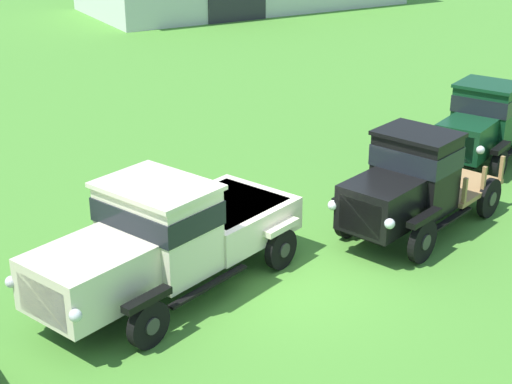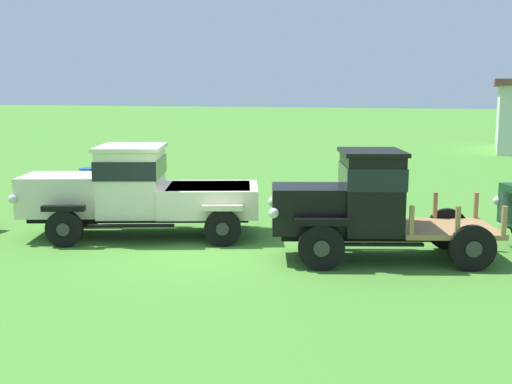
# 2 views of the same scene
# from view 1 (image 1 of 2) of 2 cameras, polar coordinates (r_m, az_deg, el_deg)

# --- Properties ---
(ground_plane) EXTENTS (240.00, 240.00, 0.00)m
(ground_plane) POSITION_cam_1_polar(r_m,az_deg,el_deg) (14.67, 2.37, -6.20)
(ground_plane) COLOR #47842D
(vintage_truck_second_in_line) EXTENTS (5.74, 3.69, 2.11)m
(vintage_truck_second_in_line) POSITION_cam_1_polar(r_m,az_deg,el_deg) (13.82, -6.64, -3.20)
(vintage_truck_second_in_line) COLOR black
(vintage_truck_second_in_line) RESTS_ON ground
(vintage_truck_midrow_center) EXTENTS (4.73, 2.98, 2.19)m
(vintage_truck_midrow_center) POSITION_cam_1_polar(r_m,az_deg,el_deg) (16.11, 11.10, 0.65)
(vintage_truck_midrow_center) COLOR black
(vintage_truck_midrow_center) RESTS_ON ground
(vintage_truck_far_side) EXTENTS (4.87, 3.27, 2.07)m
(vintage_truck_far_side) POSITION_cam_1_polar(r_m,az_deg,el_deg) (21.10, 16.57, 5.03)
(vintage_truck_far_side) COLOR black
(vintage_truck_far_side) RESTS_ON ground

